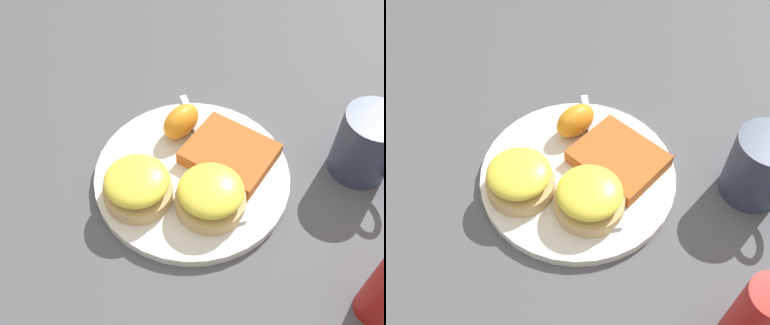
% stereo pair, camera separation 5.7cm
% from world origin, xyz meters
% --- Properties ---
extents(ground_plane, '(1.10, 1.10, 0.00)m').
position_xyz_m(ground_plane, '(0.00, 0.00, 0.00)').
color(ground_plane, '#4C4C51').
extents(plate, '(0.26, 0.26, 0.01)m').
position_xyz_m(plate, '(0.00, 0.00, 0.01)').
color(plate, silver).
rests_on(plate, ground_plane).
extents(sandwich_benedict_left, '(0.09, 0.09, 0.05)m').
position_xyz_m(sandwich_benedict_left, '(0.00, -0.08, 0.04)').
color(sandwich_benedict_left, tan).
rests_on(sandwich_benedict_left, plate).
extents(sandwich_benedict_right, '(0.09, 0.09, 0.05)m').
position_xyz_m(sandwich_benedict_right, '(0.06, -0.01, 0.04)').
color(sandwich_benedict_right, tan).
rests_on(sandwich_benedict_right, plate).
extents(hashbrown_patty, '(0.14, 0.13, 0.02)m').
position_xyz_m(hashbrown_patty, '(0.01, 0.05, 0.02)').
color(hashbrown_patty, '#B55A25').
rests_on(hashbrown_patty, plate).
extents(orange_wedge, '(0.05, 0.07, 0.04)m').
position_xyz_m(orange_wedge, '(-0.07, 0.02, 0.04)').
color(orange_wedge, orange).
rests_on(orange_wedge, plate).
extents(fork, '(0.23, 0.07, 0.00)m').
position_xyz_m(fork, '(0.00, 0.03, 0.02)').
color(fork, silver).
rests_on(fork, plate).
extents(cup, '(0.11, 0.08, 0.10)m').
position_xyz_m(cup, '(0.10, 0.20, 0.05)').
color(cup, '#2D384C').
rests_on(cup, ground_plane).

